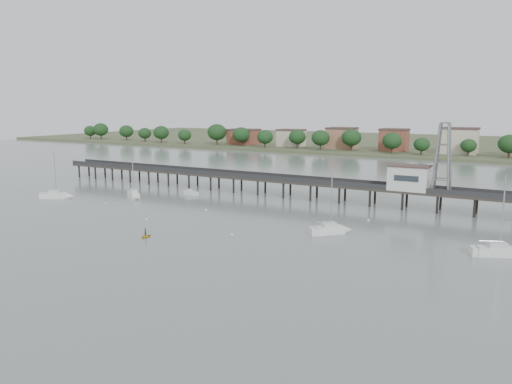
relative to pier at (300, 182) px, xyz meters
The scene contains 13 objects.
ground_plane 60.12m from the pier, 90.00° to the right, with size 500.00×500.00×0.00m, color slate.
pier is the anchor object (origin of this frame).
pier_building 25.16m from the pier, ahead, with size 8.40×5.40×5.30m.
lattice_tower 32.34m from the pier, ahead, with size 3.20×3.20×15.50m.
sailboat_a 56.84m from the pier, 149.85° to the right, with size 7.25×5.37×11.93m.
sailboat_d 52.98m from the pier, 31.16° to the right, with size 7.84×5.12×12.61m.
sailboat_b 39.17m from the pier, 149.51° to the right, with size 6.21×4.74×10.40m.
sailboat_c 33.56m from the pier, 55.20° to the right, with size 6.39×6.41×11.70m.
white_tender 26.98m from the pier, 159.65° to the right, with size 3.96×2.24×1.45m.
yellow_dinghy 45.98m from the pier, 99.10° to the right, with size 1.63×0.47×2.28m, color gold.
dinghy_occupant 45.98m from the pier, 99.10° to the right, with size 0.46×1.26×0.30m, color black.
mooring_buoys 28.65m from the pier, 104.75° to the right, with size 56.48×22.62×0.39m.
far_shore 179.60m from the pier, 89.89° to the left, with size 500.00×170.00×10.40m.
Camera 1 is at (48.54, -45.72, 21.52)m, focal length 35.00 mm.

